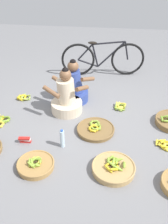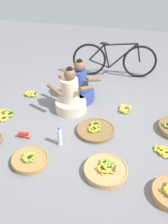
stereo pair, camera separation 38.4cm
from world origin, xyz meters
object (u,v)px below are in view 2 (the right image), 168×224
at_px(loose_bananas_back_right, 6,115).
at_px(packet_carton_stack, 24,135).
at_px(vendor_woman_front, 71,97).
at_px(banana_basket_front_left, 30,160).
at_px(loose_bananas_near_bicycle, 125,109).
at_px(loose_bananas_front_right, 31,94).
at_px(vendor_woman_behind, 80,87).
at_px(bicycle_leaning, 114,60).
at_px(water_bottle, 60,137).
at_px(banana_basket_back_left, 106,170).
at_px(banana_basket_near_vendor, 95,130).
at_px(loose_bananas_front_center, 165,152).

bearing_deg(loose_bananas_back_right, packet_carton_stack, -38.93).
xyz_separation_m(vendor_woman_front, banana_basket_front_left, (-0.18, -1.32, -0.21)).
relative_size(loose_bananas_near_bicycle, loose_bananas_front_right, 1.03).
height_order(vendor_woman_behind, bicycle_leaning, vendor_woman_behind).
distance_m(vendor_woman_behind, banana_basket_front_left, 1.72).
bearing_deg(packet_carton_stack, vendor_woman_front, 61.24).
height_order(loose_bananas_back_right, loose_bananas_near_bicycle, loose_bananas_near_bicycle).
height_order(bicycle_leaning, packet_carton_stack, bicycle_leaning).
bearing_deg(loose_bananas_near_bicycle, water_bottle, -126.61).
height_order(banana_basket_front_left, water_bottle, water_bottle).
bearing_deg(banana_basket_front_left, vendor_woman_behind, 81.71).
bearing_deg(water_bottle, loose_bananas_back_right, 157.48).
relative_size(banana_basket_back_left, water_bottle, 1.89).
distance_m(bicycle_leaning, loose_bananas_near_bicycle, 1.33).
bearing_deg(bicycle_leaning, banana_basket_near_vendor, -89.61).
bearing_deg(bicycle_leaning, loose_bananas_back_right, -128.75).
relative_size(bicycle_leaning, banana_basket_back_left, 3.04).
bearing_deg(vendor_woman_front, banana_basket_back_left, -57.18).
bearing_deg(vendor_woman_front, loose_bananas_front_center, -25.01).
relative_size(loose_bananas_near_bicycle, packet_carton_stack, 1.60).
bearing_deg(loose_bananas_front_center, bicycle_leaning, 115.59).
bearing_deg(loose_bananas_front_right, packet_carton_stack, -71.46).
bearing_deg(vendor_woman_behind, loose_bananas_back_right, -142.70).
bearing_deg(packet_carton_stack, loose_bananas_near_bicycle, 37.99).
height_order(vendor_woman_behind, loose_bananas_front_right, vendor_woman_behind).
distance_m(banana_basket_near_vendor, loose_bananas_back_right, 1.52).
distance_m(banana_basket_near_vendor, packet_carton_stack, 1.06).
bearing_deg(banana_basket_front_left, loose_bananas_near_bicycle, 54.72).
relative_size(banana_basket_back_left, loose_bananas_front_right, 2.05).
xyz_separation_m(bicycle_leaning, packet_carton_stack, (-0.98, -2.30, -0.31)).
bearing_deg(loose_bananas_back_right, vendor_woman_front, 23.51).
height_order(banana_basket_back_left, loose_bananas_back_right, banana_basket_back_left).
bearing_deg(vendor_woman_front, banana_basket_front_left, -97.94).
bearing_deg(vendor_woman_behind, vendor_woman_front, -99.53).
relative_size(vendor_woman_behind, loose_bananas_near_bicycle, 2.80).
xyz_separation_m(vendor_woman_behind, loose_bananas_front_right, (-0.92, -0.07, -0.22)).
bearing_deg(packet_carton_stack, loose_bananas_back_right, 141.07).
height_order(banana_basket_back_left, loose_bananas_near_bicycle, banana_basket_back_left).
bearing_deg(banana_basket_near_vendor, water_bottle, -137.72).
xyz_separation_m(banana_basket_near_vendor, loose_bananas_front_right, (-1.38, 0.78, -0.01)).
bearing_deg(water_bottle, banana_basket_near_vendor, 42.28).
xyz_separation_m(vendor_woman_front, water_bottle, (0.09, -0.88, -0.12)).
distance_m(vendor_woman_behind, loose_bananas_back_right, 1.34).
distance_m(banana_basket_back_left, packet_carton_stack, 1.35).
xyz_separation_m(loose_bananas_near_bicycle, loose_bananas_front_right, (-1.76, 0.08, 0.00)).
bearing_deg(banana_basket_back_left, vendor_woman_behind, 114.71).
bearing_deg(water_bottle, packet_carton_stack, 177.43).
bearing_deg(vendor_woman_front, banana_basket_near_vendor, -42.64).
bearing_deg(loose_bananas_front_right, banana_basket_near_vendor, -29.49).
xyz_separation_m(vendor_woman_behind, bicycle_leaning, (0.45, 1.07, 0.11)).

